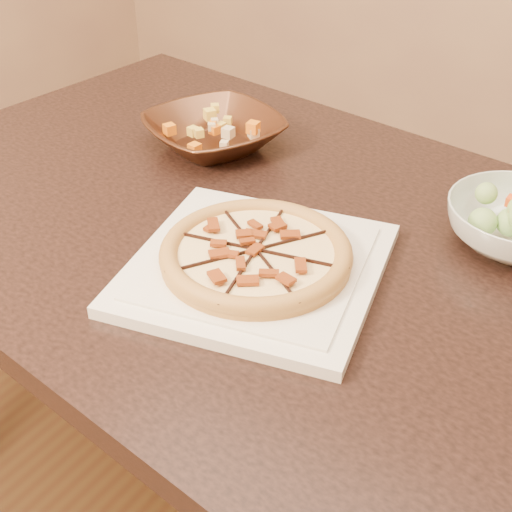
% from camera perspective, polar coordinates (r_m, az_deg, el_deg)
% --- Properties ---
extents(dining_table, '(1.42, 1.00, 0.75)m').
position_cam_1_polar(dining_table, '(1.17, -0.10, -1.38)').
color(dining_table, black).
rests_on(dining_table, floor).
extents(plate, '(0.40, 0.40, 0.02)m').
position_cam_1_polar(plate, '(0.98, 0.00, -0.93)').
color(plate, white).
rests_on(plate, dining_table).
extents(pizza, '(0.26, 0.26, 0.03)m').
position_cam_1_polar(pizza, '(0.97, -0.00, 0.19)').
color(pizza, '#C28E48').
rests_on(pizza, plate).
extents(bronze_bowl, '(0.31, 0.31, 0.06)m').
position_cam_1_polar(bronze_bowl, '(1.32, -3.37, 9.81)').
color(bronze_bowl, brown).
rests_on(bronze_bowl, dining_table).
extents(mixed_dish, '(0.09, 0.11, 0.03)m').
position_cam_1_polar(mixed_dish, '(1.30, -3.51, 11.56)').
color(mixed_dish, '#D6BC8A').
rests_on(mixed_dish, bronze_bowl).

